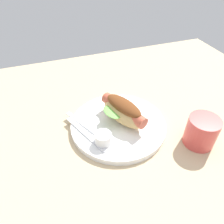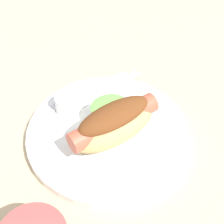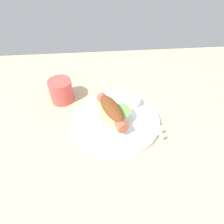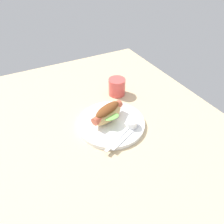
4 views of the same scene
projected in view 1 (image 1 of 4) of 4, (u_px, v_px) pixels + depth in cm
name	position (u px, v px, depth cm)	size (l,w,h in cm)	color
ground_plane	(117.00, 128.00, 59.89)	(120.00, 90.00, 1.80)	tan
plate	(118.00, 125.00, 58.31)	(25.86, 25.86, 1.60)	white
hot_dog	(123.00, 110.00, 56.52)	(11.15, 15.27, 6.50)	tan
sauce_ramekin	(103.00, 138.00, 51.45)	(4.15, 4.15, 2.97)	white
fork	(88.00, 127.00, 56.16)	(8.68, 15.23, 0.40)	silver
knife	(86.00, 133.00, 54.52)	(15.79, 1.40, 0.36)	silver
drinking_cup	(201.00, 131.00, 52.15)	(7.63, 7.63, 7.77)	#D84C47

